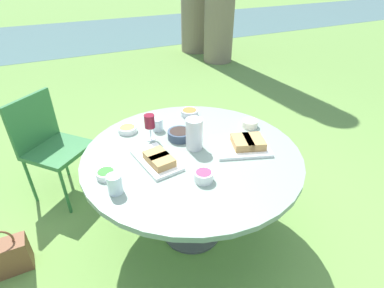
% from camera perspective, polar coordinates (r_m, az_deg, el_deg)
% --- Properties ---
extents(ground_plane, '(40.00, 40.00, 0.00)m').
position_cam_1_polar(ground_plane, '(2.41, 0.00, -16.17)').
color(ground_plane, '#668E42').
extents(river_strip, '(40.00, 4.30, 0.01)m').
position_cam_1_polar(river_strip, '(9.16, -22.67, 18.41)').
color(river_strip, '#4C706B').
rests_on(river_strip, ground_plane).
extents(dining_table, '(1.40, 1.40, 0.73)m').
position_cam_1_polar(dining_table, '(1.98, 0.00, -3.56)').
color(dining_table, '#4C4C51').
rests_on(dining_table, ground_plane).
extents(chair_near_left, '(0.61, 0.61, 0.89)m').
position_cam_1_polar(chair_near_left, '(2.71, -25.70, 0.60)').
color(chair_near_left, '#2D6B38').
rests_on(chair_near_left, ground_plane).
extents(water_pitcher, '(0.12, 0.11, 0.21)m').
position_cam_1_polar(water_pitcher, '(1.92, 0.44, 1.95)').
color(water_pitcher, silver).
rests_on(water_pitcher, dining_table).
extents(wine_glass, '(0.07, 0.07, 0.19)m').
position_cam_1_polar(wine_glass, '(2.01, -8.09, 4.12)').
color(wine_glass, silver).
rests_on(wine_glass, dining_table).
extents(platter_bread_main, '(0.42, 0.36, 0.07)m').
position_cam_1_polar(platter_bread_main, '(1.98, 10.07, -0.04)').
color(platter_bread_main, white).
rests_on(platter_bread_main, dining_table).
extents(platter_charcuterie, '(0.24, 0.37, 0.07)m').
position_cam_1_polar(platter_charcuterie, '(1.82, -6.55, -2.91)').
color(platter_charcuterie, white).
rests_on(platter_charcuterie, dining_table).
extents(bowl_fries, '(0.13, 0.13, 0.04)m').
position_cam_1_polar(bowl_fries, '(2.19, -12.19, 2.80)').
color(bowl_fries, white).
rests_on(bowl_fries, dining_table).
extents(bowl_salad, '(0.11, 0.11, 0.04)m').
position_cam_1_polar(bowl_salad, '(1.77, -16.07, -5.46)').
color(bowl_salad, white).
rests_on(bowl_salad, dining_table).
extents(bowl_olives, '(0.17, 0.17, 0.06)m').
position_cam_1_polar(bowl_olives, '(2.06, -2.30, 1.89)').
color(bowl_olives, '#334256').
rests_on(bowl_olives, dining_table).
extents(bowl_dip_red, '(0.11, 0.11, 0.06)m').
position_cam_1_polar(bowl_dip_red, '(1.67, 2.22, -6.05)').
color(bowl_dip_red, white).
rests_on(bowl_dip_red, dining_table).
extents(bowl_dip_cream, '(0.11, 0.11, 0.05)m').
position_cam_1_polar(bowl_dip_cream, '(2.25, 10.97, 3.92)').
color(bowl_dip_cream, beige).
rests_on(bowl_dip_cream, dining_table).
extents(bowl_roasted_veg, '(0.13, 0.13, 0.05)m').
position_cam_1_polar(bowl_roasted_veg, '(2.37, -0.49, 6.05)').
color(bowl_roasted_veg, silver).
rests_on(bowl_roasted_veg, dining_table).
extents(cup_water_near, '(0.08, 0.08, 0.11)m').
position_cam_1_polar(cup_water_near, '(1.63, -14.50, -7.40)').
color(cup_water_near, silver).
rests_on(cup_water_near, dining_table).
extents(cup_water_far, '(0.08, 0.08, 0.09)m').
position_cam_1_polar(cup_water_far, '(2.17, -6.62, 3.73)').
color(cup_water_far, silver).
rests_on(cup_water_far, dining_table).
extents(handbag, '(0.30, 0.14, 0.37)m').
position_cam_1_polar(handbag, '(2.43, -32.16, -17.84)').
color(handbag, brown).
rests_on(handbag, ground_plane).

